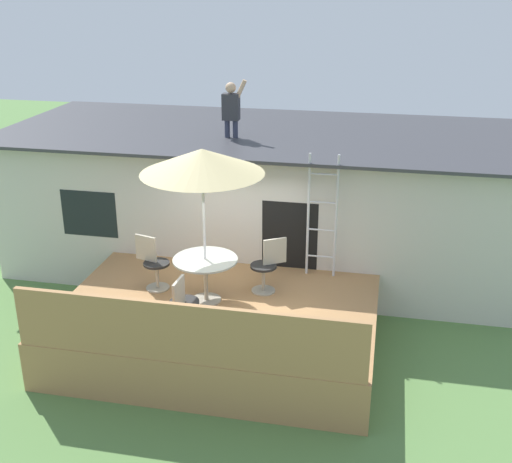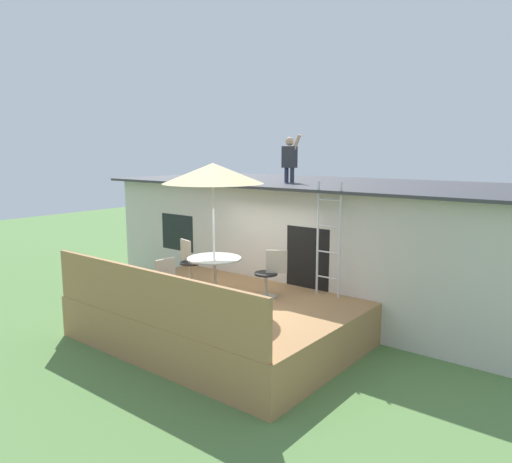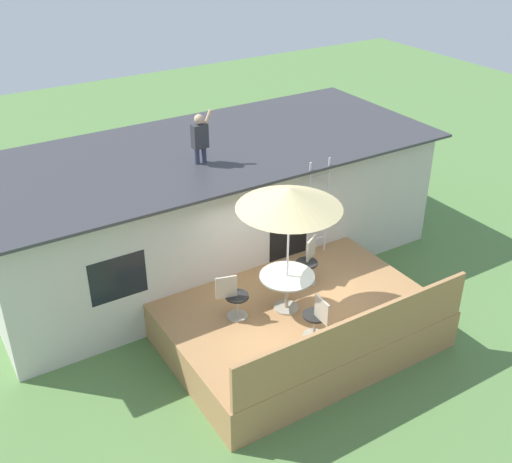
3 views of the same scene
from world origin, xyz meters
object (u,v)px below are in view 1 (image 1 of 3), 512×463
Objects in this scene: step_ladder at (322,216)px; person_figure at (231,106)px; patio_table at (205,268)px; patio_umbrella at (202,161)px; patio_chair_near at (183,305)px; patio_chair_right at (268,266)px; patio_chair_left at (153,263)px.

person_figure reaches higher than step_ladder.
patio_umbrella reaches higher than patio_table.
patio_chair_near is (0.19, -3.91, -2.18)m from person_figure.
patio_chair_near is at bearing 27.04° from patio_chair_right.
patio_chair_near is (-0.96, -1.60, 0.00)m from patio_chair_right.
patio_chair_near is at bearing -93.09° from patio_table.
patio_chair_left is (-1.00, 0.28, -0.13)m from patio_table.
patio_chair_left is (-1.00, 0.28, -1.89)m from patio_umbrella.
patio_umbrella is at bearing -85.13° from person_figure.
patio_chair_left is 1.92m from patio_chair_right.
patio_umbrella is 2.90m from person_figure.
patio_chair_left is 1.00× the size of patio_chair_near.
patio_chair_near is at bearing -38.58° from patio_chair_left.
patio_umbrella is at bearing 0.00° from patio_chair_right.
patio_chair_right is at bearing 24.30° from patio_chair_left.
patio_table is at bearing -0.00° from patio_chair_near.
step_ladder is 2.39× the size of patio_chair_left.
patio_chair_right is (0.91, 0.57, -1.89)m from patio_umbrella.
patio_chair_right and patio_chair_near have the same top height.
patio_chair_near reaches higher than patio_table.
patio_chair_left reaches higher than patio_table.
patio_chair_left is 1.00× the size of patio_chair_right.
person_figure reaches higher than patio_table.
patio_chair_left and patio_chair_right have the same top height.
patio_table is at bearing -85.13° from person_figure.
person_figure reaches higher than patio_chair_near.
patio_umbrella reaches higher than step_ladder.
patio_table is 2.24m from step_ladder.
step_ladder is 3.04m from patio_chair_near.
patio_chair_left is 1.62m from patio_chair_near.
patio_chair_right reaches higher than patio_table.
patio_umbrella is 2.76× the size of patio_chair_near.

